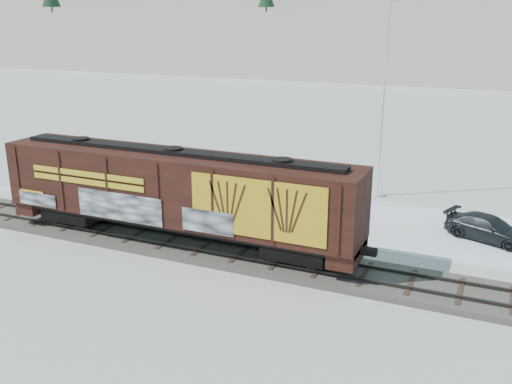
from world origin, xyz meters
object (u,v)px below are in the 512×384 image
at_px(car_silver, 166,184).
at_px(car_dark, 489,228).
at_px(car_white, 293,198).
at_px(hopper_railcar, 175,190).
at_px(flagpole, 384,119).

height_order(car_silver, car_dark, car_silver).
distance_m(car_silver, car_white, 8.47).
xyz_separation_m(car_white, car_dark, (10.91, -0.44, -0.10)).
bearing_deg(car_white, car_dark, -111.95).
bearing_deg(car_dark, car_white, 108.75).
xyz_separation_m(hopper_railcar, car_white, (3.42, 7.64, -2.22)).
bearing_deg(flagpole, car_silver, -155.46).
bearing_deg(car_silver, car_dark, -99.97).
xyz_separation_m(hopper_railcar, car_silver, (-5.02, 6.93, -2.15)).
relative_size(hopper_railcar, car_white, 4.16).
xyz_separation_m(hopper_railcar, flagpole, (7.51, 12.66, 2.05)).
bearing_deg(flagpole, car_dark, -38.67).
relative_size(flagpole, car_silver, 2.80).
relative_size(flagpole, car_dark, 2.98).
relative_size(car_white, car_dark, 1.01).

